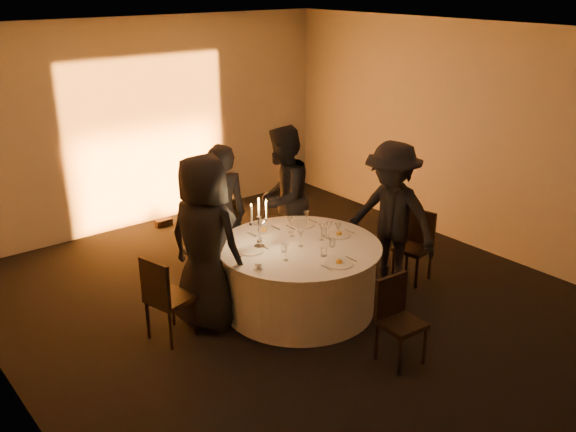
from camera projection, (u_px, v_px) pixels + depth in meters
floor at (299, 307)px, 7.26m from camera, size 7.00×7.00×0.00m
ceiling at (301, 33)px, 6.19m from camera, size 7.00×7.00×0.00m
wall_back at (147, 124)px, 9.29m from camera, size 7.00×0.00×7.00m
wall_left at (2, 254)px, 4.99m from camera, size 0.00×7.00×7.00m
wall_right at (475, 138)px, 8.47m from camera, size 0.00×7.00×7.00m
uplighter_fixture at (164, 222)px, 9.59m from camera, size 0.25×0.12×0.10m
banquet_table at (299, 277)px, 7.12m from camera, size 1.80×1.80×0.77m
chair_left at (164, 295)px, 6.45m from camera, size 0.49×0.49×0.92m
chair_back_left at (223, 228)px, 8.23m from camera, size 0.38×0.38×0.87m
chair_back_right at (284, 219)px, 8.38m from camera, size 0.57×0.57×0.95m
chair_right at (416, 242)px, 7.80m from camera, size 0.45×0.44×0.86m
chair_front at (397, 315)px, 6.14m from camera, size 0.40×0.40×0.86m
guest_left at (205, 243)px, 6.61m from camera, size 0.87×1.07×1.89m
guest_back_left at (221, 216)px, 7.51m from camera, size 0.74×0.60×1.75m
guest_back_right at (282, 198)px, 8.00m from camera, size 1.11×1.03×1.83m
guest_right at (391, 217)px, 7.41m from camera, size 0.91×1.28×1.80m
plate_left at (250, 250)px, 6.83m from camera, size 0.36×0.28×0.01m
plate_back_left at (264, 230)px, 7.34m from camera, size 0.35×0.29×0.08m
plate_back_right at (302, 224)px, 7.55m from camera, size 0.35×0.30×0.01m
plate_right at (339, 234)px, 7.24m from camera, size 0.36×0.26×0.08m
plate_front at (339, 262)px, 6.53m from camera, size 0.36×0.29×0.08m
coffee_cup at (258, 266)px, 6.42m from camera, size 0.11×0.11×0.07m
candelabra at (259, 230)px, 6.86m from camera, size 0.24×0.12×0.58m
wine_glass_a at (322, 229)px, 7.07m from camera, size 0.07×0.07×0.19m
wine_glass_b at (292, 225)px, 7.17m from camera, size 0.07×0.07×0.19m
wine_glass_c at (306, 216)px, 7.45m from camera, size 0.07×0.07×0.19m
wine_glass_d at (286, 248)px, 6.57m from camera, size 0.07×0.07×0.19m
wine_glass_e at (338, 228)px, 7.09m from camera, size 0.07×0.07×0.19m
wine_glass_f at (301, 235)px, 6.91m from camera, size 0.07×0.07×0.19m
wine_glass_g at (260, 227)px, 7.11m from camera, size 0.07×0.07×0.19m
wine_glass_h at (290, 221)px, 7.27m from camera, size 0.07×0.07×0.19m
wine_glass_i at (329, 227)px, 7.12m from camera, size 0.07×0.07×0.19m
tumbler_a at (324, 252)px, 6.71m from camera, size 0.07×0.07×0.09m
tumbler_b at (332, 242)px, 6.94m from camera, size 0.07×0.07×0.09m
tumbler_c at (284, 248)px, 6.81m from camera, size 0.07×0.07×0.09m
tumbler_d at (324, 232)px, 7.23m from camera, size 0.07×0.07×0.09m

